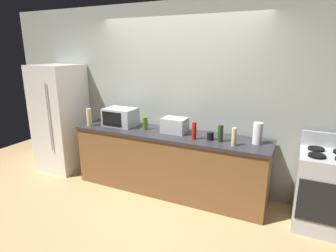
{
  "coord_description": "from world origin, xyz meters",
  "views": [
    {
      "loc": [
        1.62,
        -3.0,
        2.03
      ],
      "look_at": [
        0.0,
        0.4,
        1.0
      ],
      "focal_mm": 29.69,
      "sensor_mm": 36.0,
      "label": 1
    }
  ],
  "objects_px": {
    "bottle_olive_oil": "(145,123)",
    "bottle_hot_sauce": "(194,131)",
    "toaster_oven": "(175,125)",
    "bottle_vinegar": "(234,137)",
    "microwave": "(120,117)",
    "refrigerator": "(61,118)",
    "stove_range": "(324,190)",
    "paper_towel_roll": "(258,133)",
    "bottle_wine": "(221,133)",
    "mug_black": "(210,136)",
    "bottle_hand_soap": "(89,117)"
  },
  "relations": [
    {
      "from": "bottle_olive_oil",
      "to": "bottle_hot_sauce",
      "type": "xyz_separation_m",
      "value": [
        0.81,
        -0.13,
        0.02
      ]
    },
    {
      "from": "toaster_oven",
      "to": "bottle_hot_sauce",
      "type": "bearing_deg",
      "value": -26.04
    },
    {
      "from": "bottle_olive_oil",
      "to": "bottle_vinegar",
      "type": "height_order",
      "value": "bottle_vinegar"
    },
    {
      "from": "microwave",
      "to": "bottle_vinegar",
      "type": "height_order",
      "value": "microwave"
    },
    {
      "from": "bottle_vinegar",
      "to": "bottle_hot_sauce",
      "type": "xyz_separation_m",
      "value": [
        -0.53,
        0.03,
        0.0
      ]
    },
    {
      "from": "refrigerator",
      "to": "stove_range",
      "type": "xyz_separation_m",
      "value": [
        4.05,
        0.0,
        -0.44
      ]
    },
    {
      "from": "bottle_hot_sauce",
      "to": "refrigerator",
      "type": "bearing_deg",
      "value": 177.35
    },
    {
      "from": "paper_towel_roll",
      "to": "bottle_wine",
      "type": "relative_size",
      "value": 1.24
    },
    {
      "from": "bottle_olive_oil",
      "to": "mug_black",
      "type": "bearing_deg",
      "value": -3.47
    },
    {
      "from": "paper_towel_roll",
      "to": "microwave",
      "type": "bearing_deg",
      "value": -179.94
    },
    {
      "from": "bottle_olive_oil",
      "to": "paper_towel_roll",
      "type": "bearing_deg",
      "value": 1.36
    },
    {
      "from": "stove_range",
      "to": "bottle_hot_sauce",
      "type": "distance_m",
      "value": 1.67
    },
    {
      "from": "toaster_oven",
      "to": "bottle_vinegar",
      "type": "height_order",
      "value": "bottle_vinegar"
    },
    {
      "from": "toaster_oven",
      "to": "paper_towel_roll",
      "type": "xyz_separation_m",
      "value": [
        1.13,
        -0.01,
        0.03
      ]
    },
    {
      "from": "microwave",
      "to": "paper_towel_roll",
      "type": "bearing_deg",
      "value": 0.06
    },
    {
      "from": "microwave",
      "to": "bottle_wine",
      "type": "bearing_deg",
      "value": -3.84
    },
    {
      "from": "microwave",
      "to": "toaster_oven",
      "type": "height_order",
      "value": "microwave"
    },
    {
      "from": "toaster_oven",
      "to": "paper_towel_roll",
      "type": "bearing_deg",
      "value": -0.51
    },
    {
      "from": "microwave",
      "to": "bottle_hand_soap",
      "type": "distance_m",
      "value": 0.48
    },
    {
      "from": "paper_towel_roll",
      "to": "bottle_olive_oil",
      "type": "distance_m",
      "value": 1.59
    },
    {
      "from": "bottle_hot_sauce",
      "to": "mug_black",
      "type": "bearing_deg",
      "value": 18.28
    },
    {
      "from": "toaster_oven",
      "to": "bottle_vinegar",
      "type": "distance_m",
      "value": 0.91
    },
    {
      "from": "bottle_wine",
      "to": "bottle_olive_oil",
      "type": "bearing_deg",
      "value": 176.38
    },
    {
      "from": "paper_towel_roll",
      "to": "bottle_hand_soap",
      "type": "relative_size",
      "value": 1.0
    },
    {
      "from": "stove_range",
      "to": "bottle_hand_soap",
      "type": "relative_size",
      "value": 4.0
    },
    {
      "from": "stove_range",
      "to": "bottle_olive_oil",
      "type": "bearing_deg",
      "value": 179.7
    },
    {
      "from": "stove_range",
      "to": "bottle_hand_soap",
      "type": "distance_m",
      "value": 3.31
    },
    {
      "from": "microwave",
      "to": "bottle_hot_sauce",
      "type": "height_order",
      "value": "microwave"
    },
    {
      "from": "microwave",
      "to": "bottle_hot_sauce",
      "type": "bearing_deg",
      "value": -7.31
    },
    {
      "from": "stove_range",
      "to": "toaster_oven",
      "type": "distance_m",
      "value": 2.0
    },
    {
      "from": "toaster_oven",
      "to": "refrigerator",
      "type": "bearing_deg",
      "value": -178.38
    },
    {
      "from": "bottle_olive_oil",
      "to": "bottle_wine",
      "type": "xyz_separation_m",
      "value": [
        1.15,
        -0.07,
        0.02
      ]
    },
    {
      "from": "refrigerator",
      "to": "bottle_hand_soap",
      "type": "xyz_separation_m",
      "value": [
        0.79,
        -0.18,
        0.13
      ]
    },
    {
      "from": "paper_towel_roll",
      "to": "stove_range",
      "type": "bearing_deg",
      "value": -3.63
    },
    {
      "from": "microwave",
      "to": "toaster_oven",
      "type": "relative_size",
      "value": 1.41
    },
    {
      "from": "refrigerator",
      "to": "microwave",
      "type": "relative_size",
      "value": 3.75
    },
    {
      "from": "bottle_olive_oil",
      "to": "bottle_wine",
      "type": "distance_m",
      "value": 1.15
    },
    {
      "from": "bottle_hot_sauce",
      "to": "mug_black",
      "type": "distance_m",
      "value": 0.22
    },
    {
      "from": "stove_range",
      "to": "toaster_oven",
      "type": "bearing_deg",
      "value": 178.21
    },
    {
      "from": "bottle_vinegar",
      "to": "bottle_wine",
      "type": "bearing_deg",
      "value": 155.28
    },
    {
      "from": "stove_range",
      "to": "paper_towel_roll",
      "type": "bearing_deg",
      "value": 176.37
    },
    {
      "from": "microwave",
      "to": "mug_black",
      "type": "height_order",
      "value": "microwave"
    },
    {
      "from": "stove_range",
      "to": "refrigerator",
      "type": "bearing_deg",
      "value": -180.0
    },
    {
      "from": "stove_range",
      "to": "mug_black",
      "type": "height_order",
      "value": "stove_range"
    },
    {
      "from": "bottle_wine",
      "to": "bottle_hot_sauce",
      "type": "height_order",
      "value": "bottle_hot_sauce"
    },
    {
      "from": "stove_range",
      "to": "bottle_vinegar",
      "type": "height_order",
      "value": "bottle_vinegar"
    },
    {
      "from": "bottle_hand_soap",
      "to": "bottle_wine",
      "type": "xyz_separation_m",
      "value": [
        2.03,
        0.12,
        -0.03
      ]
    },
    {
      "from": "bottle_wine",
      "to": "mug_black",
      "type": "relative_size",
      "value": 2.12
    },
    {
      "from": "refrigerator",
      "to": "bottle_vinegar",
      "type": "xyz_separation_m",
      "value": [
        3.01,
        -0.15,
        0.11
      ]
    },
    {
      "from": "stove_range",
      "to": "toaster_oven",
      "type": "relative_size",
      "value": 3.18
    }
  ]
}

